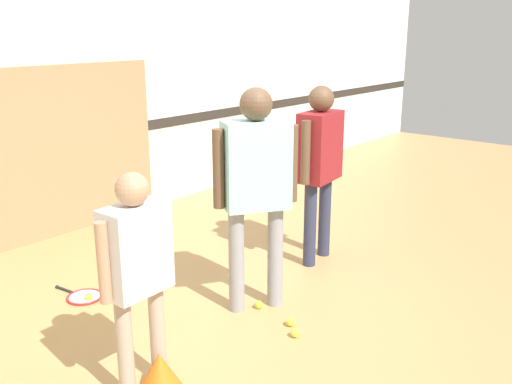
# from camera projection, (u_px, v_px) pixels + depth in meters

# --- Properties ---
(ground_plane) EXTENTS (16.00, 16.00, 0.00)m
(ground_plane) POSITION_uv_depth(u_px,v_px,m) (258.00, 304.00, 4.65)
(ground_plane) COLOR tan
(wall_back) EXTENTS (16.00, 0.07, 3.20)m
(wall_back) POSITION_uv_depth(u_px,v_px,m) (55.00, 85.00, 5.91)
(wall_back) COLOR silver
(wall_back) RESTS_ON ground_plane
(wall_panel) EXTENTS (2.63, 0.05, 1.81)m
(wall_panel) POSITION_uv_depth(u_px,v_px,m) (48.00, 154.00, 5.93)
(wall_panel) COLOR #9E7F56
(wall_panel) RESTS_ON ground_plane
(person_instructor) EXTENTS (0.58, 0.49, 1.76)m
(person_instructor) POSITION_uv_depth(u_px,v_px,m) (256.00, 177.00, 4.31)
(person_instructor) COLOR gray
(person_instructor) RESTS_ON ground_plane
(person_student_left) EXTENTS (0.53, 0.23, 1.40)m
(person_student_left) POSITION_uv_depth(u_px,v_px,m) (137.00, 261.00, 3.33)
(person_student_left) COLOR tan
(person_student_left) RESTS_ON ground_plane
(person_student_right) EXTENTS (0.63, 0.31, 1.67)m
(person_student_right) POSITION_uv_depth(u_px,v_px,m) (320.00, 156.00, 5.26)
(person_student_right) COLOR #2D334C
(person_student_right) RESTS_ON ground_plane
(racket_spare_on_floor) EXTENTS (0.34, 0.53, 0.03)m
(racket_spare_on_floor) POSITION_uv_depth(u_px,v_px,m) (83.00, 296.00, 4.77)
(racket_spare_on_floor) COLOR red
(racket_spare_on_floor) RESTS_ON ground_plane
(tennis_ball_near_instructor) EXTENTS (0.07, 0.07, 0.07)m
(tennis_ball_near_instructor) POSITION_uv_depth(u_px,v_px,m) (291.00, 322.00, 4.31)
(tennis_ball_near_instructor) COLOR #CCE038
(tennis_ball_near_instructor) RESTS_ON ground_plane
(tennis_ball_by_spare_racket) EXTENTS (0.07, 0.07, 0.07)m
(tennis_ball_by_spare_racket) POSITION_uv_depth(u_px,v_px,m) (89.00, 297.00, 4.71)
(tennis_ball_by_spare_racket) COLOR #CCE038
(tennis_ball_by_spare_racket) RESTS_ON ground_plane
(tennis_ball_stray_left) EXTENTS (0.07, 0.07, 0.07)m
(tennis_ball_stray_left) POSITION_uv_depth(u_px,v_px,m) (259.00, 305.00, 4.58)
(tennis_ball_stray_left) COLOR #CCE038
(tennis_ball_stray_left) RESTS_ON ground_plane
(tennis_ball_stray_right) EXTENTS (0.07, 0.07, 0.07)m
(tennis_ball_stray_right) POSITION_uv_depth(u_px,v_px,m) (295.00, 333.00, 4.15)
(tennis_ball_stray_right) COLOR #CCE038
(tennis_ball_stray_right) RESTS_ON ground_plane
(training_cone) EXTENTS (0.28, 0.28, 0.25)m
(training_cone) POSITION_uv_depth(u_px,v_px,m) (160.00, 372.00, 3.53)
(training_cone) COLOR orange
(training_cone) RESTS_ON ground_plane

